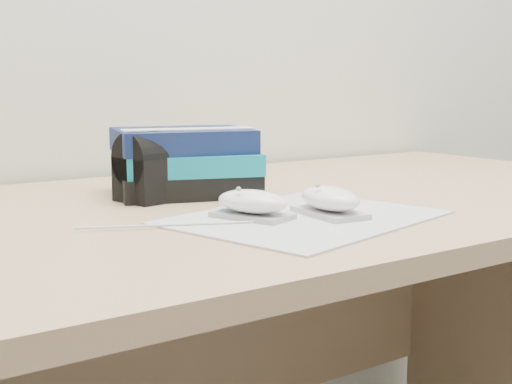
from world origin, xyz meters
TOP-DOWN VIEW (x-y plane):
  - desk at (0.00, 1.64)m, footprint 1.60×0.80m
  - mousepad at (-0.04, 1.42)m, footprint 0.41×0.35m
  - mouse_rear at (-0.11, 1.45)m, footprint 0.09×0.12m
  - mouse_front at (-0.01, 1.40)m, footprint 0.07×0.12m
  - usb_cable at (-0.22, 1.46)m, footprint 0.23×0.10m
  - book_stack at (-0.07, 1.70)m, footprint 0.27×0.24m
  - pouch at (-0.13, 1.67)m, footprint 0.14×0.11m

SIDE VIEW (x-z plane):
  - desk at x=0.00m, z-range 0.13..0.86m
  - mousepad at x=-0.04m, z-range 0.73..0.73m
  - usb_cable at x=-0.22m, z-range 0.73..0.74m
  - mouse_rear at x=-0.11m, z-range 0.73..0.77m
  - mouse_front at x=-0.01m, z-range 0.73..0.78m
  - pouch at x=-0.13m, z-range 0.73..0.84m
  - book_stack at x=-0.07m, z-range 0.73..0.84m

